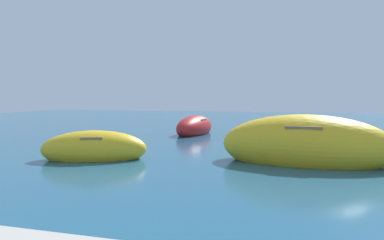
# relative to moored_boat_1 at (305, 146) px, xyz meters

# --- Properties ---
(moored_boat_1) EXTENTS (5.24, 2.47, 1.92)m
(moored_boat_1) POSITION_rel_moored_boat_1_xyz_m (0.00, 0.00, 0.00)
(moored_boat_1) COLOR gold
(moored_boat_1) RESTS_ON ground
(moored_boat_3) EXTENTS (1.70, 3.89, 1.27)m
(moored_boat_3) POSITION_rel_moored_boat_1_xyz_m (-5.57, 7.18, -0.18)
(moored_boat_3) COLOR #B21E1E
(moored_boat_3) RESTS_ON ground
(moored_boat_4) EXTENTS (3.61, 2.49, 1.21)m
(moored_boat_4) POSITION_rel_moored_boat_1_xyz_m (-6.50, -1.26, -0.20)
(moored_boat_4) COLOR gold
(moored_boat_4) RESTS_ON ground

